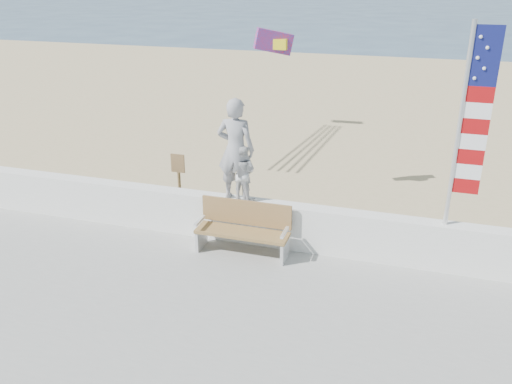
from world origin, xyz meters
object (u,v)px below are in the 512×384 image
at_px(child, 242,173).
at_px(bench, 244,228).
at_px(adult, 236,150).
at_px(flag, 468,120).

height_order(child, bench, child).
relative_size(adult, flag, 0.58).
xyz_separation_m(bench, flag, (3.77, 0.45, 2.30)).
xyz_separation_m(child, bench, (0.17, -0.45, -0.94)).
distance_m(adult, flag, 4.17).
bearing_deg(bench, child, 110.76).
bearing_deg(child, bench, 118.19).
distance_m(bench, flag, 4.44).
bearing_deg(adult, bench, 122.05).
bearing_deg(flag, adult, 180.00).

